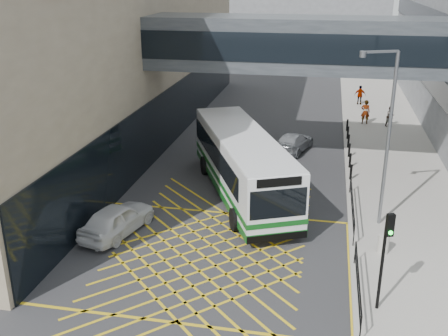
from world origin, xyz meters
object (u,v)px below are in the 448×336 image
Objects in this scene: car_white at (117,219)px; car_silver at (293,142)px; traffic_light at (386,248)px; pedestrian_a at (365,112)px; street_lamp at (386,130)px; pedestrian_b at (390,117)px; litter_bin at (383,244)px; bus at (242,162)px; pedestrian_c at (360,95)px; car_dark at (256,169)px.

car_white reaches higher than car_silver.
pedestrian_a is at bearing 66.30° from traffic_light.
traffic_light is (11.38, -3.97, 1.89)m from car_white.
street_lamp is 18.05m from pedestrian_b.
litter_bin is at bearing 61.50° from traffic_light.
bus is 22.99m from pedestrian_c.
street_lamp is 4.31× the size of pedestrian_a.
car_white is 15.25m from car_silver.
pedestrian_a is (0.76, 24.94, -1.52)m from traffic_light.
pedestrian_c is (-0.12, 6.50, -0.10)m from pedestrian_a.
pedestrian_a reaches higher than pedestrian_b.
car_dark is 2.77× the size of pedestrian_b.
street_lamp reaches higher than pedestrian_c.
litter_bin is at bearing -137.56° from pedestrian_b.
street_lamp is (6.90, -2.61, 2.96)m from bus.
car_silver is at bearing 90.86° from street_lamp.
car_white reaches higher than litter_bin.
bus is 7.86× the size of pedestrian_b.
car_silver is (7.07, 13.51, -0.07)m from car_white.
pedestrian_a is (5.07, 7.46, 0.44)m from car_silver.
litter_bin is 20.39m from pedestrian_b.
bus is 8.93m from litter_bin.
bus is 7.52m from car_white.
street_lamp is at bearing 92.23° from litter_bin.
pedestrian_b is (14.01, 20.52, 0.21)m from car_white.
car_white is at bearing 65.48° from pedestrian_c.
litter_bin is at bearing 88.79° from pedestrian_c.
pedestrian_b is at bearing 105.09° from pedestrian_c.
car_dark is at bearing -110.04° from car_white.
street_lamp is at bearing -44.78° from bus.
traffic_light reaches higher than bus.
pedestrian_b is at bearing -115.88° from car_dark.
pedestrian_c is (7.17, 21.83, -0.82)m from bus.
car_white is 24.23m from pedestrian_a.
traffic_light is 0.47× the size of street_lamp.
pedestrian_c is at bearing 66.13° from street_lamp.
bus is 2.66× the size of car_white.
car_white is at bearing -165.84° from pedestrian_b.
car_dark is at bearing 88.68° from car_silver.
traffic_light is (6.53, -9.61, 0.79)m from bus.
car_silver is at bearing 69.58° from pedestrian_c.
bus reaches higher than pedestrian_a.
car_dark is (5.34, 7.90, -0.06)m from car_white.
pedestrian_b is at bearing 61.92° from traffic_light.
pedestrian_c is (-1.99, 6.95, 0.07)m from pedestrian_b.
pedestrian_a reaches higher than pedestrian_c.
street_lamp is at bearing 151.39° from car_dark.
car_silver is 14.10m from litter_bin.
bus is at bearing 136.07° from street_lamp.
bus is at bearing 70.94° from pedestrian_c.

